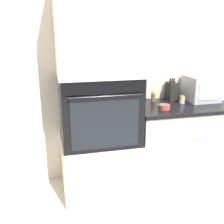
{
  "coord_description": "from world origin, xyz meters",
  "views": [
    {
      "loc": [
        -0.82,
        -2.1,
        1.59
      ],
      "look_at": [
        -0.27,
        0.21,
        0.86
      ],
      "focal_mm": 42.0,
      "sensor_mm": 36.0,
      "label": 1
    }
  ],
  "objects_px": {
    "knife_block": "(171,91)",
    "condiment_jar_near": "(153,97)",
    "bowl": "(164,107)",
    "wall_oven": "(99,109)",
    "microwave": "(201,88)",
    "condiment_jar_mid": "(182,100)"
  },
  "relations": [
    {
      "from": "knife_block",
      "to": "condiment_jar_near",
      "type": "bearing_deg",
      "value": -175.0
    },
    {
      "from": "knife_block",
      "to": "bowl",
      "type": "bearing_deg",
      "value": -125.2
    },
    {
      "from": "wall_oven",
      "to": "microwave",
      "type": "xyz_separation_m",
      "value": [
        1.16,
        0.11,
        0.12
      ]
    },
    {
      "from": "microwave",
      "to": "condiment_jar_near",
      "type": "distance_m",
      "value": 0.54
    },
    {
      "from": "microwave",
      "to": "condiment_jar_mid",
      "type": "bearing_deg",
      "value": -165.69
    },
    {
      "from": "wall_oven",
      "to": "condiment_jar_near",
      "type": "distance_m",
      "value": 0.66
    },
    {
      "from": "bowl",
      "to": "condiment_jar_near",
      "type": "bearing_deg",
      "value": 89.15
    },
    {
      "from": "bowl",
      "to": "condiment_jar_mid",
      "type": "height_order",
      "value": "condiment_jar_mid"
    },
    {
      "from": "wall_oven",
      "to": "condiment_jar_mid",
      "type": "xyz_separation_m",
      "value": [
        0.9,
        0.05,
        0.02
      ]
    },
    {
      "from": "wall_oven",
      "to": "condiment_jar_near",
      "type": "relative_size",
      "value": 6.5
    },
    {
      "from": "microwave",
      "to": "knife_block",
      "type": "relative_size",
      "value": 1.35
    },
    {
      "from": "microwave",
      "to": "bowl",
      "type": "distance_m",
      "value": 0.59
    },
    {
      "from": "wall_oven",
      "to": "bowl",
      "type": "distance_m",
      "value": 0.64
    },
    {
      "from": "microwave",
      "to": "knife_block",
      "type": "distance_m",
      "value": 0.32
    },
    {
      "from": "wall_oven",
      "to": "condiment_jar_near",
      "type": "xyz_separation_m",
      "value": [
        0.63,
        0.19,
        0.04
      ]
    },
    {
      "from": "bowl",
      "to": "microwave",
      "type": "bearing_deg",
      "value": 23.05
    },
    {
      "from": "wall_oven",
      "to": "condiment_jar_mid",
      "type": "relative_size",
      "value": 9.25
    },
    {
      "from": "microwave",
      "to": "condiment_jar_near",
      "type": "height_order",
      "value": "microwave"
    },
    {
      "from": "wall_oven",
      "to": "condiment_jar_mid",
      "type": "height_order",
      "value": "wall_oven"
    },
    {
      "from": "microwave",
      "to": "knife_block",
      "type": "bearing_deg",
      "value": 162.78
    },
    {
      "from": "bowl",
      "to": "condiment_jar_near",
      "type": "height_order",
      "value": "condiment_jar_near"
    },
    {
      "from": "condiment_jar_near",
      "to": "condiment_jar_mid",
      "type": "bearing_deg",
      "value": -27.44
    }
  ]
}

